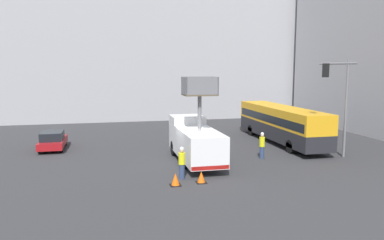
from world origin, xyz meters
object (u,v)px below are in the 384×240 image
(traffic_light_pole, at_px, (340,94))
(road_worker_near_truck, at_px, (182,163))
(parked_car_curbside, at_px, (53,140))
(traffic_cone_near_truck, at_px, (201,177))
(city_bus, at_px, (281,122))
(road_worker_directing, at_px, (262,145))
(traffic_cone_mid_road, at_px, (175,180))
(utility_truck, at_px, (195,140))

(traffic_light_pole, relative_size, road_worker_near_truck, 3.70)
(parked_car_curbside, bearing_deg, traffic_cone_near_truck, -50.39)
(city_bus, height_order, parked_car_curbside, city_bus)
(parked_car_curbside, bearing_deg, road_worker_near_truck, -50.67)
(traffic_light_pole, height_order, parked_car_curbside, traffic_light_pole)
(road_worker_directing, bearing_deg, traffic_cone_mid_road, 173.98)
(utility_truck, xyz_separation_m, road_worker_directing, (4.84, 0.07, -0.63))
(city_bus, relative_size, traffic_cone_mid_road, 18.54)
(traffic_cone_near_truck, bearing_deg, road_worker_directing, 39.23)
(road_worker_directing, bearing_deg, parked_car_curbside, 116.36)
(traffic_cone_near_truck, relative_size, parked_car_curbside, 0.15)
(utility_truck, distance_m, traffic_cone_near_truck, 4.67)
(utility_truck, height_order, traffic_cone_near_truck, utility_truck)
(road_worker_near_truck, distance_m, road_worker_directing, 7.33)
(road_worker_near_truck, distance_m, traffic_cone_mid_road, 1.41)
(city_bus, xyz_separation_m, traffic_cone_mid_road, (-10.82, -9.61, -1.48))
(road_worker_near_truck, height_order, traffic_cone_near_truck, road_worker_near_truck)
(traffic_light_pole, xyz_separation_m, road_worker_directing, (-5.05, 1.24, -3.61))
(city_bus, distance_m, traffic_light_pole, 6.88)
(road_worker_near_truck, relative_size, traffic_cone_mid_road, 2.76)
(road_worker_near_truck, bearing_deg, parked_car_curbside, -96.87)
(city_bus, bearing_deg, traffic_cone_near_truck, 136.45)
(road_worker_near_truck, xyz_separation_m, parked_car_curbside, (-8.22, 10.03, -0.21))
(road_worker_directing, bearing_deg, traffic_light_pole, -53.55)
(road_worker_near_truck, xyz_separation_m, road_worker_directing, (6.42, 3.54, -0.00))
(road_worker_directing, xyz_separation_m, parked_car_curbside, (-14.64, 6.49, -0.21))
(utility_truck, bearing_deg, road_worker_directing, 0.89)
(city_bus, bearing_deg, utility_truck, 121.21)
(utility_truck, distance_m, road_worker_directing, 4.88)
(road_worker_near_truck, height_order, parked_car_curbside, road_worker_near_truck)
(traffic_cone_near_truck, distance_m, parked_car_curbside, 14.29)
(traffic_cone_near_truck, bearing_deg, city_bus, 45.32)
(traffic_cone_mid_road, bearing_deg, road_worker_directing, 33.72)
(road_worker_directing, height_order, traffic_cone_near_truck, road_worker_directing)
(traffic_light_pole, relative_size, road_worker_directing, 3.70)
(city_bus, distance_m, parked_car_curbside, 18.56)
(road_worker_directing, bearing_deg, city_bus, 12.55)
(traffic_cone_mid_road, distance_m, parked_car_curbside, 13.53)
(utility_truck, bearing_deg, city_bus, 30.08)
(road_worker_near_truck, distance_m, parked_car_curbside, 12.97)
(traffic_light_pole, bearing_deg, road_worker_near_truck, -168.66)
(utility_truck, bearing_deg, road_worker_near_truck, -114.54)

